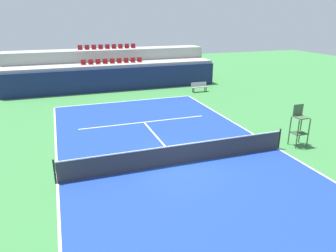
# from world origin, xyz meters

# --- Properties ---
(ground_plane) EXTENTS (80.00, 80.00, 0.00)m
(ground_plane) POSITION_xyz_m (0.00, 0.00, 0.00)
(ground_plane) COLOR #387A3D
(court_surface) EXTENTS (11.00, 24.00, 0.01)m
(court_surface) POSITION_xyz_m (0.00, 0.00, 0.01)
(court_surface) COLOR navy
(court_surface) RESTS_ON ground_plane
(baseline_far) EXTENTS (11.00, 0.10, 0.00)m
(baseline_far) POSITION_xyz_m (0.00, 11.95, 0.01)
(baseline_far) COLOR white
(baseline_far) RESTS_ON court_surface
(sideline_left) EXTENTS (0.10, 24.00, 0.00)m
(sideline_left) POSITION_xyz_m (-5.45, 0.00, 0.01)
(sideline_left) COLOR white
(sideline_left) RESTS_ON court_surface
(sideline_right) EXTENTS (0.10, 24.00, 0.00)m
(sideline_right) POSITION_xyz_m (5.45, 0.00, 0.01)
(sideline_right) COLOR white
(sideline_right) RESTS_ON court_surface
(service_line_far) EXTENTS (8.26, 0.10, 0.00)m
(service_line_far) POSITION_xyz_m (0.00, 6.40, 0.01)
(service_line_far) COLOR white
(service_line_far) RESTS_ON court_surface
(centre_service_line) EXTENTS (0.10, 6.40, 0.00)m
(centre_service_line) POSITION_xyz_m (0.00, 3.20, 0.01)
(centre_service_line) COLOR white
(centre_service_line) RESTS_ON court_surface
(back_wall) EXTENTS (19.29, 0.30, 2.06)m
(back_wall) POSITION_xyz_m (0.00, 15.88, 1.03)
(back_wall) COLOR navy
(back_wall) RESTS_ON ground_plane
(stands_tier_lower) EXTENTS (19.29, 2.40, 2.31)m
(stands_tier_lower) POSITION_xyz_m (0.00, 17.23, 1.16)
(stands_tier_lower) COLOR #9E9E99
(stands_tier_lower) RESTS_ON ground_plane
(stands_tier_upper) EXTENTS (19.29, 2.40, 3.40)m
(stands_tier_upper) POSITION_xyz_m (0.00, 19.63, 1.70)
(stands_tier_upper) COLOR #9E9E99
(stands_tier_upper) RESTS_ON ground_plane
(seating_row_lower) EXTENTS (5.67, 0.44, 0.44)m
(seating_row_lower) POSITION_xyz_m (-0.00, 17.33, 2.44)
(seating_row_lower) COLOR maroon
(seating_row_lower) RESTS_ON stands_tier_lower
(seating_row_upper) EXTENTS (5.67, 0.44, 0.44)m
(seating_row_upper) POSITION_xyz_m (-0.00, 19.73, 3.52)
(seating_row_upper) COLOR maroon
(seating_row_upper) RESTS_ON stands_tier_upper
(tennis_net) EXTENTS (11.08, 0.08, 1.07)m
(tennis_net) POSITION_xyz_m (0.00, 0.00, 0.51)
(tennis_net) COLOR black
(tennis_net) RESTS_ON court_surface
(umpire_chair) EXTENTS (0.76, 0.66, 2.20)m
(umpire_chair) POSITION_xyz_m (6.70, 0.06, 1.19)
(umpire_chair) COLOR #334C2D
(umpire_chair) RESTS_ON ground_plane
(player_bench) EXTENTS (1.50, 0.40, 0.85)m
(player_bench) POSITION_xyz_m (6.99, 13.11, 0.51)
(player_bench) COLOR #99999E
(player_bench) RESTS_ON ground_plane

